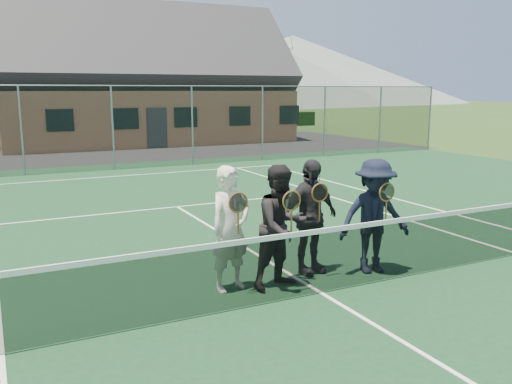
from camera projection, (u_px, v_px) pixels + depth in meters
ground at (85, 152)px, 25.27m from camera, size 220.00×220.00×0.00m
court_surface at (321, 294)px, 7.68m from camera, size 30.00×30.00×0.02m
hedge_row at (54, 125)px, 35.72m from camera, size 40.00×1.20×1.10m
hill_centre at (126, 44)px, 97.94m from camera, size 120.00×120.00×22.00m
hill_east at (293, 70)px, 114.03m from camera, size 90.00×90.00×14.00m
court_markings at (321, 293)px, 7.68m from camera, size 11.03×23.83×0.01m
tennis_net at (321, 258)px, 7.58m from camera, size 11.68×0.08×1.10m
perimeter_fence at (113, 128)px, 19.27m from camera, size 30.07×0.07×3.02m
clubhouse at (143, 69)px, 29.80m from camera, size 15.60×8.20×7.70m
tree_c at (78, 46)px, 36.50m from camera, size 3.20×3.20×7.77m
tree_d at (215, 50)px, 40.88m from camera, size 3.20×3.20×7.77m
tree_e at (284, 53)px, 43.52m from camera, size 3.20×3.20×7.77m
player_a at (230, 229)px, 7.67m from camera, size 0.74×0.58×1.80m
player_b at (282, 227)px, 7.78m from camera, size 0.99×0.83×1.80m
player_c at (310, 217)px, 8.39m from camera, size 1.11×0.59×1.80m
player_d at (374, 216)px, 8.42m from camera, size 1.28×0.89×1.80m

